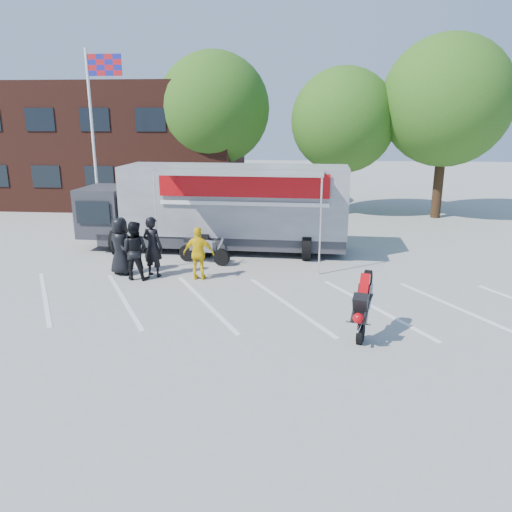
% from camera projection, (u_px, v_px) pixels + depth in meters
% --- Properties ---
extents(ground, '(100.00, 100.00, 0.00)m').
position_uv_depth(ground, '(191.00, 315.00, 13.39)').
color(ground, '#9B9B96').
rests_on(ground, ground).
extents(parking_bay_lines, '(18.09, 13.33, 0.01)m').
position_uv_depth(parking_bay_lines, '(198.00, 302.00, 14.34)').
color(parking_bay_lines, white).
rests_on(parking_bay_lines, ground).
extents(office_building, '(18.00, 8.00, 7.00)m').
position_uv_depth(office_building, '(91.00, 145.00, 30.57)').
color(office_building, '#492117').
rests_on(office_building, ground).
extents(flagpole, '(1.61, 0.12, 8.00)m').
position_uv_depth(flagpole, '(97.00, 119.00, 22.16)').
color(flagpole, white).
rests_on(flagpole, ground).
extents(tree_left, '(6.12, 6.12, 8.64)m').
position_uv_depth(tree_left, '(214.00, 109.00, 27.41)').
color(tree_left, '#382314').
rests_on(tree_left, ground).
extents(tree_mid, '(5.44, 5.44, 7.68)m').
position_uv_depth(tree_mid, '(343.00, 121.00, 26.02)').
color(tree_mid, '#382314').
rests_on(tree_mid, ground).
extents(tree_right, '(6.46, 6.46, 9.12)m').
position_uv_depth(tree_right, '(446.00, 101.00, 24.85)').
color(tree_right, '#382314').
rests_on(tree_right, ground).
extents(transporter_truck, '(10.68, 5.46, 3.34)m').
position_uv_depth(transporter_truck, '(224.00, 250.00, 19.96)').
color(transporter_truck, '#989AA0').
rests_on(transporter_truck, ground).
extents(parked_motorcycle, '(2.19, 1.32, 1.09)m').
position_uv_depth(parked_motorcycle, '(204.00, 263.00, 18.13)').
color(parked_motorcycle, '#AFAFB4').
rests_on(parked_motorcycle, ground).
extents(stunt_bike_rider, '(1.11, 1.66, 1.79)m').
position_uv_depth(stunt_bike_rider, '(364.00, 333.00, 12.26)').
color(stunt_bike_rider, black).
rests_on(stunt_bike_rider, ground).
extents(spectator_leather_a, '(1.10, 0.88, 1.95)m').
position_uv_depth(spectator_leather_a, '(121.00, 246.00, 16.63)').
color(spectator_leather_a, black).
rests_on(spectator_leather_a, ground).
extents(spectator_leather_b, '(0.86, 0.71, 2.01)m').
position_uv_depth(spectator_leather_b, '(153.00, 247.00, 16.43)').
color(spectator_leather_b, black).
rests_on(spectator_leather_b, ground).
extents(spectator_leather_c, '(0.97, 0.78, 1.92)m').
position_uv_depth(spectator_leather_c, '(134.00, 250.00, 16.15)').
color(spectator_leather_c, black).
rests_on(spectator_leather_c, ground).
extents(spectator_hivis, '(1.04, 0.46, 1.74)m').
position_uv_depth(spectator_hivis, '(199.00, 254.00, 16.13)').
color(spectator_hivis, yellow).
rests_on(spectator_hivis, ground).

